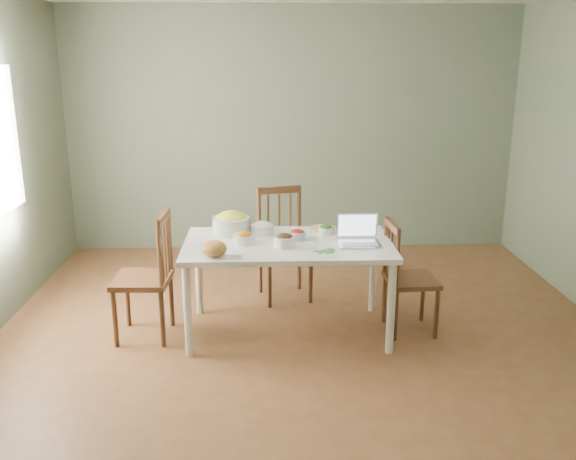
{
  "coord_description": "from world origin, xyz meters",
  "views": [
    {
      "loc": [
        -0.3,
        -4.45,
        2.21
      ],
      "look_at": [
        -0.13,
        0.2,
        0.87
      ],
      "focal_mm": 38.69,
      "sensor_mm": 36.0,
      "label": 1
    }
  ],
  "objects_px": {
    "chair_far": "(285,245)",
    "chair_left": "(142,276)",
    "bowl_squash": "(231,222)",
    "dining_table": "(288,288)",
    "laptop": "(360,231)",
    "bread_boule": "(214,249)",
    "chair_right": "(411,277)"
  },
  "relations": [
    {
      "from": "dining_table",
      "to": "chair_far",
      "type": "distance_m",
      "value": 0.74
    },
    {
      "from": "chair_left",
      "to": "chair_right",
      "type": "bearing_deg",
      "value": 92.97
    },
    {
      "from": "chair_far",
      "to": "laptop",
      "type": "height_order",
      "value": "chair_far"
    },
    {
      "from": "dining_table",
      "to": "bread_boule",
      "type": "distance_m",
      "value": 0.78
    },
    {
      "from": "dining_table",
      "to": "bread_boule",
      "type": "height_order",
      "value": "bread_boule"
    },
    {
      "from": "chair_far",
      "to": "bowl_squash",
      "type": "xyz_separation_m",
      "value": [
        -0.45,
        -0.46,
        0.35
      ]
    },
    {
      "from": "bread_boule",
      "to": "bowl_squash",
      "type": "bearing_deg",
      "value": 81.13
    },
    {
      "from": "dining_table",
      "to": "chair_far",
      "type": "height_order",
      "value": "chair_far"
    },
    {
      "from": "bowl_squash",
      "to": "laptop",
      "type": "distance_m",
      "value": 1.07
    },
    {
      "from": "chair_far",
      "to": "laptop",
      "type": "bearing_deg",
      "value": -69.95
    },
    {
      "from": "bowl_squash",
      "to": "dining_table",
      "type": "bearing_deg",
      "value": -31.0
    },
    {
      "from": "bowl_squash",
      "to": "laptop",
      "type": "bearing_deg",
      "value": -20.05
    },
    {
      "from": "chair_far",
      "to": "chair_left",
      "type": "xyz_separation_m",
      "value": [
        -1.15,
        -0.77,
        0.0
      ]
    },
    {
      "from": "chair_right",
      "to": "dining_table",
      "type": "bearing_deg",
      "value": 85.77
    },
    {
      "from": "bowl_squash",
      "to": "laptop",
      "type": "height_order",
      "value": "laptop"
    },
    {
      "from": "chair_far",
      "to": "chair_left",
      "type": "height_order",
      "value": "same"
    },
    {
      "from": "laptop",
      "to": "bread_boule",
      "type": "bearing_deg",
      "value": -167.89
    },
    {
      "from": "chair_far",
      "to": "laptop",
      "type": "relative_size",
      "value": 3.12
    },
    {
      "from": "chair_left",
      "to": "bowl_squash",
      "type": "distance_m",
      "value": 0.84
    },
    {
      "from": "chair_far",
      "to": "chair_right",
      "type": "relative_size",
      "value": 1.1
    },
    {
      "from": "chair_right",
      "to": "bowl_squash",
      "type": "xyz_separation_m",
      "value": [
        -1.45,
        0.28,
        0.39
      ]
    },
    {
      "from": "bowl_squash",
      "to": "chair_far",
      "type": "bearing_deg",
      "value": 45.11
    },
    {
      "from": "dining_table",
      "to": "bread_boule",
      "type": "relative_size",
      "value": 8.85
    },
    {
      "from": "dining_table",
      "to": "chair_right",
      "type": "xyz_separation_m",
      "value": [
        0.99,
        -0.01,
        0.08
      ]
    },
    {
      "from": "dining_table",
      "to": "bowl_squash",
      "type": "xyz_separation_m",
      "value": [
        -0.46,
        0.27,
        0.47
      ]
    },
    {
      "from": "dining_table",
      "to": "chair_right",
      "type": "relative_size",
      "value": 1.77
    },
    {
      "from": "dining_table",
      "to": "chair_right",
      "type": "bearing_deg",
      "value": -0.4
    },
    {
      "from": "chair_far",
      "to": "bowl_squash",
      "type": "height_order",
      "value": "chair_far"
    },
    {
      "from": "chair_right",
      "to": "bowl_squash",
      "type": "relative_size",
      "value": 2.97
    },
    {
      "from": "chair_far",
      "to": "bread_boule",
      "type": "xyz_separation_m",
      "value": [
        -0.55,
        -1.06,
        0.32
      ]
    },
    {
      "from": "chair_left",
      "to": "bread_boule",
      "type": "height_order",
      "value": "chair_left"
    },
    {
      "from": "dining_table",
      "to": "bowl_squash",
      "type": "bearing_deg",
      "value": 149.0
    }
  ]
}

